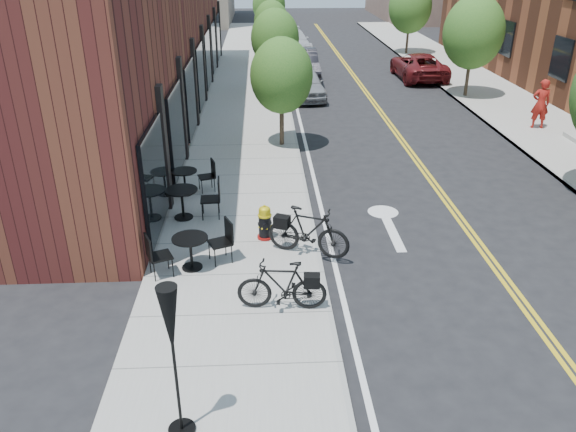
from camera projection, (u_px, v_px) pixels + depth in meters
name	position (u px, v px, depth m)	size (l,w,h in m)	color
ground	(324.00, 276.00, 12.57)	(120.00, 120.00, 0.00)	black
sidewalk_near	(244.00, 138.00, 21.45)	(4.00, 70.00, 0.12)	#9E9B93
sidewalk_far	(551.00, 133.00, 21.98)	(4.00, 70.00, 0.12)	#9E9B93
building_near	(135.00, 31.00, 23.36)	(5.00, 28.00, 7.00)	#461816
tree_near_a	(282.00, 76.00, 19.51)	(2.20, 2.20, 3.81)	#382B1E
tree_near_b	(275.00, 38.00, 26.66)	(2.30, 2.30, 3.98)	#382B1E
tree_near_c	(271.00, 22.00, 33.94)	(2.10, 2.10, 3.67)	#382B1E
tree_near_d	(269.00, 5.00, 41.02)	(2.40, 2.40, 4.11)	#382B1E
tree_far_b	(474.00, 33.00, 26.02)	(2.80, 2.80, 4.62)	#382B1E
tree_far_c	(410.00, 7.00, 36.81)	(2.80, 2.80, 4.62)	#382B1E
fire_hydrant	(265.00, 223.00, 13.80)	(0.49, 0.49, 0.89)	maroon
bicycle_left	(282.00, 286.00, 11.04)	(0.50, 1.78, 1.07)	black
bicycle_right	(308.00, 232.00, 12.99)	(0.56, 1.99, 1.19)	black
bistro_set_a	(191.00, 248.00, 12.46)	(1.89, 1.17, 1.00)	black
bistro_set_b	(182.00, 199.00, 14.78)	(2.00, 0.90, 1.07)	black
bistro_set_c	(184.00, 179.00, 16.26)	(1.79, 0.95, 0.94)	black
patio_umbrella	(171.00, 332.00, 7.63)	(0.41, 0.41, 2.55)	black
parked_car_a	(305.00, 84.00, 27.04)	(1.64, 4.06, 1.38)	gray
parked_car_b	(301.00, 65.00, 30.69)	(1.70, 4.87, 1.61)	black
parked_car_c	(292.00, 41.00, 38.80)	(2.09, 5.15, 1.49)	silver
parked_car_far	(418.00, 66.00, 30.93)	(2.33, 5.06, 1.41)	maroon
pedestrian	(541.00, 104.00, 22.03)	(0.71, 0.46, 1.94)	maroon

